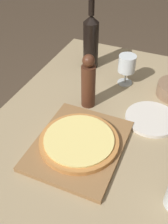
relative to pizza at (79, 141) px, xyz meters
The scene contains 8 objects.
ground_plane 0.80m from the pizza, 69.10° to the left, with size 12.00×12.00×0.00m, color #4C3D2D.
dining_table 0.21m from the pizza, 69.10° to the left, with size 0.90×1.31×0.76m.
cutting_board 0.02m from the pizza, behind, with size 0.30×0.37×0.02m.
pizza is the anchor object (origin of this frame).
wine_bottle 0.58m from the pizza, 108.06° to the left, with size 0.08×0.08×0.36m.
pepper_mill 0.26m from the pizza, 105.02° to the left, with size 0.06×0.06×0.24m.
wine_glass 0.47m from the pizza, 85.61° to the left, with size 0.08×0.08×0.14m.
dinner_plate 0.32m from the pizza, 49.57° to the left, with size 0.21×0.21×0.01m.
Camera 1 is at (0.21, -0.73, 1.47)m, focal length 42.00 mm.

